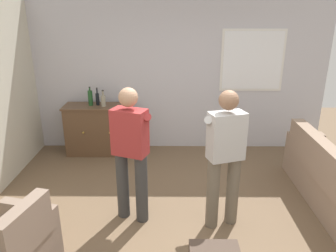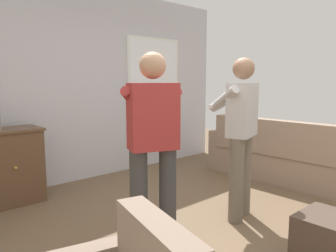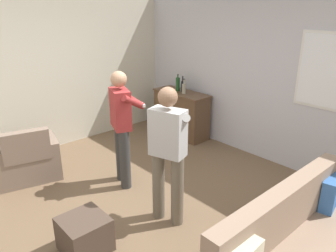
% 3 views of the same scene
% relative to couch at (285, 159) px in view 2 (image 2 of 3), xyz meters
% --- Properties ---
extents(ground, '(10.40, 10.40, 0.00)m').
position_rel_couch_xyz_m(ground, '(-1.92, -0.51, -0.35)').
color(ground, brown).
extents(wall_back_with_window, '(5.20, 0.15, 2.80)m').
position_rel_couch_xyz_m(wall_back_with_window, '(-1.88, 2.15, 1.06)').
color(wall_back_with_window, silver).
rests_on(wall_back_with_window, ground).
extents(couch, '(0.57, 2.45, 0.91)m').
position_rel_couch_xyz_m(couch, '(0.00, 0.00, 0.00)').
color(couch, gray).
rests_on(couch, ground).
extents(ottoman, '(0.47, 0.47, 0.39)m').
position_rel_couch_xyz_m(ottoman, '(-1.67, -1.30, -0.15)').
color(ottoman, '#47382D').
rests_on(ottoman, ground).
extents(person_standing_left, '(0.52, 0.52, 1.68)m').
position_rel_couch_xyz_m(person_standing_left, '(-2.56, -0.16, 0.59)').
color(person_standing_left, '#383838').
rests_on(person_standing_left, ground).
extents(person_standing_right, '(0.53, 0.52, 1.68)m').
position_rel_couch_xyz_m(person_standing_right, '(-1.47, -0.27, 0.59)').
color(person_standing_right, '#6B6051').
rests_on(person_standing_right, ground).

